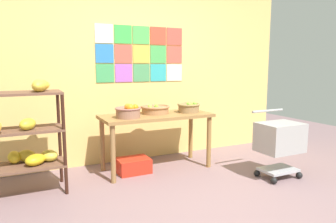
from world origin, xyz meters
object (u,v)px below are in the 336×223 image
(fruit_basket_left, at_px, (155,109))
(fruit_basket_back_left, at_px, (189,107))
(banana_shelf_unit, at_px, (23,132))
(shopping_cart, at_px, (280,140))
(produce_crate_under_table, at_px, (133,165))
(display_table, at_px, (156,122))
(fruit_basket_centre, at_px, (128,111))

(fruit_basket_left, xyz_separation_m, fruit_basket_back_left, (0.45, -0.10, 0.01))
(fruit_basket_left, bearing_deg, fruit_basket_back_left, -12.87)
(banana_shelf_unit, bearing_deg, fruit_basket_left, 7.78)
(fruit_basket_back_left, distance_m, shopping_cart, 1.23)
(produce_crate_under_table, bearing_deg, display_table, 0.74)
(fruit_basket_left, xyz_separation_m, produce_crate_under_table, (-0.35, -0.08, -0.70))
(produce_crate_under_table, bearing_deg, shopping_cart, -31.70)
(fruit_basket_back_left, distance_m, fruit_basket_centre, 0.89)
(fruit_basket_left, bearing_deg, produce_crate_under_table, -166.34)
(shopping_cart, bearing_deg, banana_shelf_unit, 173.23)
(fruit_basket_left, relative_size, fruit_basket_centre, 1.22)
(fruit_basket_left, xyz_separation_m, shopping_cart, (1.19, -1.03, -0.32))
(fruit_basket_back_left, xyz_separation_m, produce_crate_under_table, (-0.80, 0.02, -0.71))
(fruit_basket_centre, bearing_deg, display_table, 13.17)
(display_table, xyz_separation_m, produce_crate_under_table, (-0.33, -0.00, -0.54))
(banana_shelf_unit, bearing_deg, fruit_basket_centre, 2.08)
(fruit_basket_back_left, height_order, produce_crate_under_table, fruit_basket_back_left)
(fruit_basket_back_left, bearing_deg, banana_shelf_unit, -176.78)
(banana_shelf_unit, bearing_deg, fruit_basket_back_left, 3.22)
(fruit_basket_centre, relative_size, shopping_cart, 0.39)
(display_table, distance_m, fruit_basket_left, 0.18)
(fruit_basket_left, distance_m, fruit_basket_centre, 0.47)
(display_table, bearing_deg, banana_shelf_unit, -174.99)
(banana_shelf_unit, relative_size, fruit_basket_centre, 3.88)
(banana_shelf_unit, height_order, fruit_basket_centre, banana_shelf_unit)
(fruit_basket_back_left, bearing_deg, shopping_cart, -51.61)
(banana_shelf_unit, xyz_separation_m, shopping_cart, (2.80, -0.82, -0.20))
(fruit_basket_back_left, bearing_deg, display_table, 177.12)
(fruit_basket_centre, bearing_deg, fruit_basket_back_left, 4.72)
(fruit_basket_left, bearing_deg, fruit_basket_centre, -157.65)
(produce_crate_under_table, bearing_deg, fruit_basket_left, 13.66)
(banana_shelf_unit, distance_m, display_table, 1.60)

